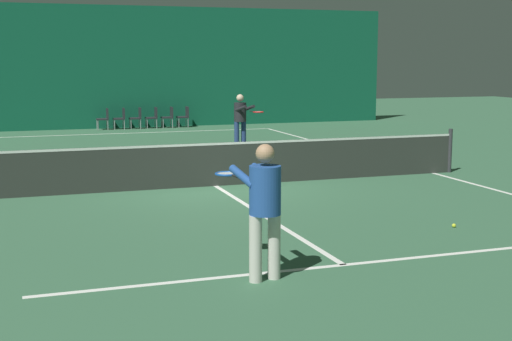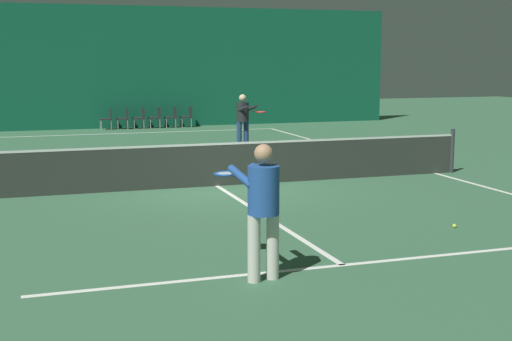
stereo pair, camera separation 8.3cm
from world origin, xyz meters
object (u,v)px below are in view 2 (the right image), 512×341
(courtside_chair_2, at_px, (140,116))
(courtside_chair_1, at_px, (124,117))
(courtside_chair_4, at_px, (172,116))
(courtside_chair_0, at_px, (108,117))
(player_near, at_px, (262,201))
(player_far, at_px, (243,117))
(tennis_ball, at_px, (454,226))
(tennis_net, at_px, (217,163))
(courtside_chair_3, at_px, (156,116))
(courtside_chair_5, at_px, (188,115))

(courtside_chair_2, bearing_deg, courtside_chair_1, -90.00)
(courtside_chair_1, bearing_deg, courtside_chair_4, 90.00)
(courtside_chair_0, xyz_separation_m, courtside_chair_4, (2.57, 0.00, 0.00))
(player_near, distance_m, courtside_chair_0, 20.22)
(player_far, xyz_separation_m, courtside_chair_2, (-2.05, 7.22, -0.49))
(courtside_chair_0, height_order, courtside_chair_4, same)
(courtside_chair_0, bearing_deg, tennis_ball, 10.37)
(player_near, distance_m, courtside_chair_2, 20.29)
(tennis_net, bearing_deg, player_near, -100.54)
(player_near, height_order, player_far, player_near)
(player_near, height_order, tennis_ball, player_near)
(courtside_chair_3, relative_size, courtside_chair_4, 1.00)
(player_far, relative_size, courtside_chair_2, 1.98)
(player_far, xyz_separation_m, courtside_chair_5, (-0.12, 7.22, -0.49))
(tennis_net, relative_size, courtside_chair_5, 14.29)
(courtside_chair_1, bearing_deg, tennis_ball, 8.44)
(player_near, relative_size, player_far, 1.03)
(courtside_chair_4, relative_size, courtside_chair_5, 1.00)
(courtside_chair_1, relative_size, courtside_chair_2, 1.00)
(courtside_chair_0, height_order, courtside_chair_1, same)
(player_far, relative_size, courtside_chair_4, 1.98)
(tennis_net, distance_m, courtside_chair_4, 13.69)
(courtside_chair_4, distance_m, tennis_ball, 18.62)
(courtside_chair_2, relative_size, courtside_chair_5, 1.00)
(courtside_chair_4, bearing_deg, courtside_chair_0, -90.00)
(courtside_chair_2, distance_m, tennis_ball, 18.72)
(tennis_net, relative_size, courtside_chair_0, 14.29)
(courtside_chair_0, relative_size, courtside_chair_1, 1.00)
(player_far, distance_m, courtside_chair_3, 7.37)
(player_near, bearing_deg, player_far, -27.60)
(tennis_net, height_order, courtside_chair_2, tennis_net)
(courtside_chair_0, relative_size, courtside_chair_2, 1.00)
(courtside_chair_4, bearing_deg, courtside_chair_5, 90.00)
(courtside_chair_2, xyz_separation_m, courtside_chair_3, (0.64, 0.00, 0.00))
(courtside_chair_5, bearing_deg, courtside_chair_4, -90.00)
(courtside_chair_2, height_order, courtside_chair_5, same)
(tennis_net, relative_size, courtside_chair_3, 14.29)
(player_far, bearing_deg, courtside_chair_1, -175.45)
(courtside_chair_3, relative_size, courtside_chair_5, 1.00)
(tennis_net, distance_m, player_far, 6.88)
(player_far, bearing_deg, courtside_chair_2, 179.95)
(player_near, relative_size, courtside_chair_1, 2.05)
(player_near, distance_m, courtside_chair_5, 20.55)
(player_near, xyz_separation_m, courtside_chair_2, (1.79, 20.21, -0.52))
(courtside_chair_4, relative_size, tennis_ball, 12.73)
(courtside_chair_3, distance_m, tennis_ball, 18.66)
(tennis_ball, bearing_deg, courtside_chair_3, 94.53)
(player_near, height_order, courtside_chair_0, player_near)
(tennis_net, height_order, courtside_chair_0, tennis_net)
(courtside_chair_3, height_order, courtside_chair_4, same)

